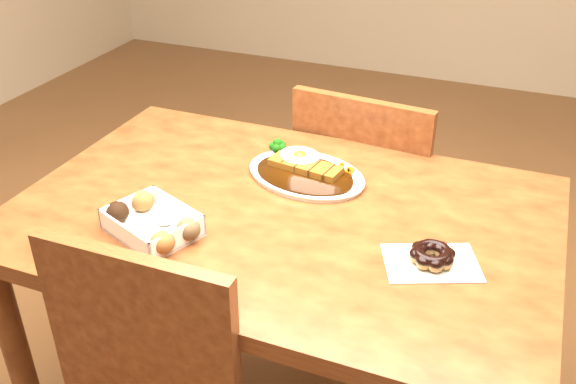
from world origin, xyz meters
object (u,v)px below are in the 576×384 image
at_px(katsu_curry_plate, 305,171).
at_px(donut_box, 152,222).
at_px(table, 282,245).
at_px(pon_de_ring, 432,256).
at_px(chair_far, 370,204).

bearing_deg(katsu_curry_plate, donut_box, -121.43).
bearing_deg(donut_box, table, 40.15).
xyz_separation_m(table, donut_box, (-0.22, -0.19, 0.12)).
xyz_separation_m(table, pon_de_ring, (0.35, -0.07, 0.12)).
bearing_deg(chair_far, katsu_curry_plate, 83.10).
bearing_deg(chair_far, donut_box, 73.04).
height_order(table, katsu_curry_plate, katsu_curry_plate).
bearing_deg(donut_box, pon_de_ring, 11.03).
relative_size(table, katsu_curry_plate, 3.56).
relative_size(table, donut_box, 5.30).
bearing_deg(table, chair_far, 82.21).
distance_m(katsu_curry_plate, pon_de_ring, 0.43).
bearing_deg(katsu_curry_plate, table, -87.85).
xyz_separation_m(katsu_curry_plate, pon_de_ring, (0.36, -0.24, 0.00)).
xyz_separation_m(katsu_curry_plate, donut_box, (-0.21, -0.35, 0.01)).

